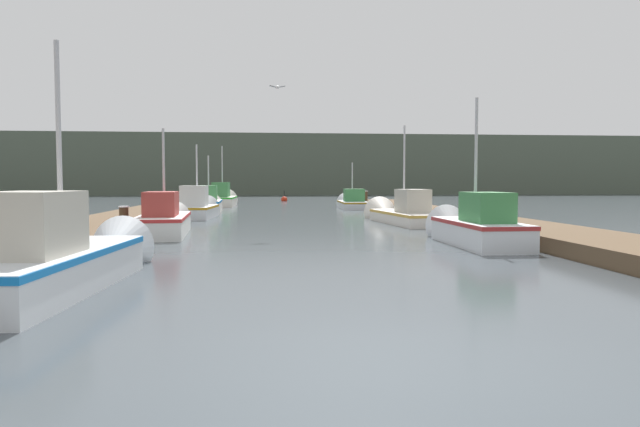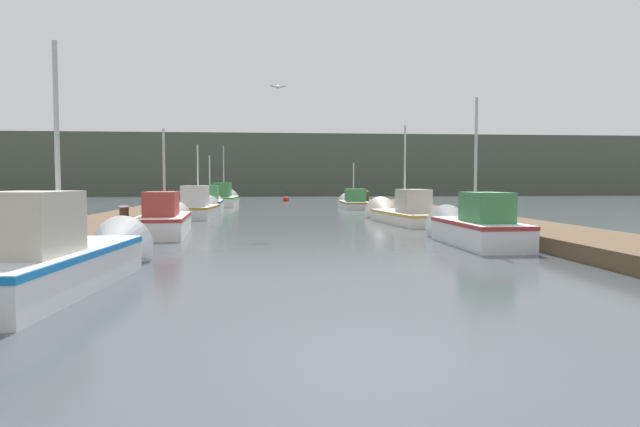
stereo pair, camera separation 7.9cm
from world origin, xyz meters
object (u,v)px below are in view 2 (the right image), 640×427
Objects in this scene: fishing_boat_2 at (165,220)px; fishing_boat_6 at (353,202)px; fishing_boat_3 at (400,213)px; mooring_piling_0 at (367,199)px; channel_buoy at (286,199)px; seagull_lead at (278,87)px; fishing_boat_5 at (210,203)px; fishing_boat_0 at (64,256)px; fishing_boat_1 at (474,227)px; fishing_boat_4 at (199,208)px; fishing_boat_7 at (224,199)px; mooring_piling_2 at (124,221)px; mooring_piling_1 at (179,204)px.

fishing_boat_2 reaches higher than fishing_boat_6.
mooring_piling_0 is (0.90, 13.27, 0.18)m from fishing_boat_3.
channel_buoy is 29.52m from seagull_lead.
fishing_boat_2 is 13.19m from fishing_boat_5.
fishing_boat_0 reaches higher than mooring_piling_0.
fishing_boat_1 is 0.86× the size of fishing_boat_6.
fishing_boat_4 is 12.65m from fishing_boat_7.
channel_buoy is at bearing 93.20° from fishing_boat_3.
fishing_boat_3 is 25.93m from channel_buoy.
seagull_lead is at bearing -109.93° from mooring_piling_0.
mooring_piling_2 is at bearing -157.08° from fishing_boat_3.
fishing_boat_7 reaches higher than channel_buoy.
fishing_boat_7 is at bearing 92.55° from fishing_boat_4.
fishing_boat_0 is 8.45m from mooring_piling_2.
seagull_lead reaches higher than mooring_piling_0.
fishing_boat_1 is at bearing -95.39° from fishing_boat_3.
fishing_boat_0 is 1.07× the size of fishing_boat_6.
fishing_boat_2 reaches higher than mooring_piling_0.
mooring_piling_0 is at bearing 22.89° from fishing_boat_5.
channel_buoy is 1.86× the size of seagull_lead.
fishing_boat_4 is 0.84× the size of fishing_boat_6.
fishing_boat_5 is (0.15, 13.19, 0.03)m from fishing_boat_2.
fishing_boat_4 is 0.82× the size of fishing_boat_5.
fishing_boat_7 is at bearing 86.34° from mooring_piling_2.
mooring_piling_1 is (-0.95, 18.52, 0.13)m from fishing_boat_0.
fishing_boat_6 is 20.79m from mooring_piling_2.
mooring_piling_2 is (-1.21, -14.19, -0.01)m from fishing_boat_5.
seagull_lead is at bearing -75.92° from fishing_boat_5.
fishing_boat_4 is (-8.79, 12.43, -0.05)m from fishing_boat_1.
seagull_lead reaches higher than fishing_boat_4.
mooring_piling_0 is (0.88, 21.67, 0.07)m from fishing_boat_1.
mooring_piling_0 is 13.69m from mooring_piling_1.
fishing_boat_1 reaches higher than fishing_boat_5.
fishing_boat_0 reaches higher than fishing_boat_4.
fishing_boat_3 is (8.87, 4.40, -0.09)m from fishing_boat_2.
seagull_lead reaches higher than fishing_boat_0.
mooring_piling_0 is (9.67, 9.24, 0.12)m from fishing_boat_4.
channel_buoy is at bearing 79.09° from mooring_piling_2.
fishing_boat_1 is at bearing -51.10° from fishing_boat_4.
fishing_boat_4 reaches higher than fishing_boat_5.
fishing_boat_2 is (-0.01, 9.38, -0.03)m from fishing_boat_0.
fishing_boat_6 is (-0.08, 12.91, -0.02)m from fishing_boat_3.
fishing_boat_1 is 26.50m from fishing_boat_7.
fishing_boat_6 is at bearing -22.49° from fishing_boat_7.
mooring_piling_0 is 1.06× the size of channel_buoy.
fishing_boat_5 reaches higher than mooring_piling_0.
fishing_boat_2 is 9.90m from fishing_boat_3.
mooring_piling_1 is 1.18× the size of channel_buoy.
fishing_boat_0 is at bearing -115.53° from seagull_lead.
fishing_boat_4 is 1.28m from mooring_piling_1.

